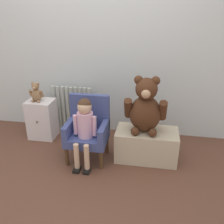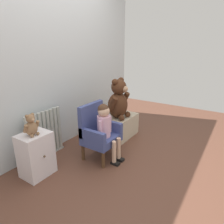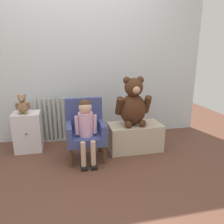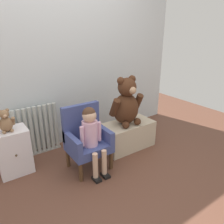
% 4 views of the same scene
% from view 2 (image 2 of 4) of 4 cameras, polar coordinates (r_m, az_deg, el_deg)
% --- Properties ---
extents(ground_plane, '(6.00, 6.00, 0.00)m').
position_cam_2_polar(ground_plane, '(2.56, 4.76, -15.63)').
color(ground_plane, brown).
extents(back_wall, '(3.80, 0.05, 2.40)m').
position_cam_2_polar(back_wall, '(2.89, -16.53, 13.14)').
color(back_wall, silver).
rests_on(back_wall, ground_plane).
extents(radiator, '(0.56, 0.05, 0.63)m').
position_cam_2_polar(radiator, '(2.80, -18.54, -6.10)').
color(radiator, '#B1B5AC').
rests_on(radiator, ground_plane).
extents(small_dresser, '(0.34, 0.30, 0.51)m').
position_cam_2_polar(small_dresser, '(2.47, -20.87, -11.31)').
color(small_dresser, silver).
rests_on(small_dresser, ground_plane).
extents(child_armchair, '(0.45, 0.39, 0.72)m').
position_cam_2_polar(child_armchair, '(2.63, -3.90, -5.65)').
color(child_armchair, '#3D4881').
rests_on(child_armchair, ground_plane).
extents(child_figure, '(0.25, 0.35, 0.75)m').
position_cam_2_polar(child_figure, '(2.52, -1.88, -3.45)').
color(child_figure, '#DBA9C4').
rests_on(child_figure, ground_plane).
extents(low_bench, '(0.69, 0.36, 0.35)m').
position_cam_2_polar(low_bench, '(3.24, 2.09, -4.31)').
color(low_bench, '#BFAE93').
rests_on(low_bench, ground_plane).
extents(large_teddy_bear, '(0.45, 0.32, 0.62)m').
position_cam_2_polar(large_teddy_bear, '(3.07, 1.81, 3.23)').
color(large_teddy_bear, '#472717').
rests_on(large_teddy_bear, low_bench).
extents(small_teddy_bear, '(0.18, 0.13, 0.25)m').
position_cam_2_polar(small_teddy_bear, '(2.29, -22.08, -3.73)').
color(small_teddy_bear, '#8C6747').
rests_on(small_teddy_bear, small_dresser).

